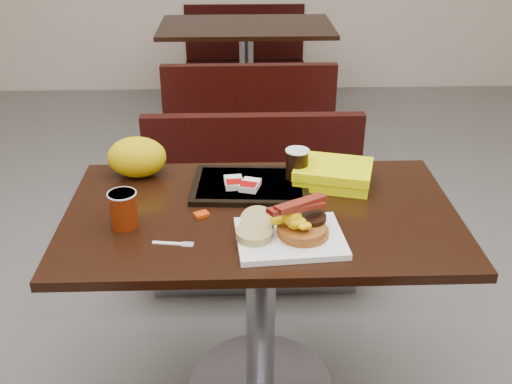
{
  "coord_description": "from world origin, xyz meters",
  "views": [
    {
      "loc": [
        -0.07,
        -1.59,
        1.66
      ],
      "look_at": [
        -0.02,
        -0.01,
        0.82
      ],
      "focal_mm": 41.81,
      "sensor_mm": 36.0,
      "label": 1
    }
  ],
  "objects_px": {
    "clamshell": "(333,174)",
    "bench_far_s": "(249,113)",
    "coffee_cup_near": "(124,210)",
    "bench_near_n": "(254,209)",
    "bench_far_n": "(245,54)",
    "hashbrown_sleeve_right": "(250,185)",
    "coffee_cup_far": "(297,164)",
    "paper_bag": "(137,157)",
    "table_near": "(261,307)",
    "pancake_stack": "(303,230)",
    "table_far": "(247,77)",
    "fork": "(167,243)",
    "knife": "(322,215)",
    "platter": "(290,238)",
    "hashbrown_sleeve_left": "(234,182)",
    "tray": "(250,185)"
  },
  "relations": [
    {
      "from": "table_near",
      "to": "pancake_stack",
      "type": "bearing_deg",
      "value": -56.56
    },
    {
      "from": "table_near",
      "to": "hashbrown_sleeve_left",
      "type": "relative_size",
      "value": 15.32
    },
    {
      "from": "tray",
      "to": "bench_far_n",
      "type": "bearing_deg",
      "value": 92.97
    },
    {
      "from": "bench_far_n",
      "to": "bench_far_s",
      "type": "bearing_deg",
      "value": -90.0
    },
    {
      "from": "clamshell",
      "to": "bench_near_n",
      "type": "bearing_deg",
      "value": 130.93
    },
    {
      "from": "platter",
      "to": "knife",
      "type": "bearing_deg",
      "value": 47.67
    },
    {
      "from": "bench_far_n",
      "to": "platter",
      "type": "xyz_separation_m",
      "value": [
        0.07,
        -3.47,
        0.4
      ]
    },
    {
      "from": "bench_near_n",
      "to": "clamshell",
      "type": "bearing_deg",
      "value": -64.62
    },
    {
      "from": "knife",
      "to": "coffee_cup_far",
      "type": "relative_size",
      "value": 1.48
    },
    {
      "from": "table_near",
      "to": "paper_bag",
      "type": "distance_m",
      "value": 0.66
    },
    {
      "from": "bench_far_s",
      "to": "pancake_stack",
      "type": "distance_m",
      "value": 2.11
    },
    {
      "from": "knife",
      "to": "clamshell",
      "type": "xyz_separation_m",
      "value": [
        0.06,
        0.21,
        0.03
      ]
    },
    {
      "from": "bench_far_s",
      "to": "knife",
      "type": "height_order",
      "value": "knife"
    },
    {
      "from": "table_far",
      "to": "coffee_cup_near",
      "type": "relative_size",
      "value": 10.92
    },
    {
      "from": "bench_far_s",
      "to": "knife",
      "type": "xyz_separation_m",
      "value": [
        0.18,
        -1.93,
        0.39
      ]
    },
    {
      "from": "table_near",
      "to": "paper_bag",
      "type": "bearing_deg",
      "value": 147.71
    },
    {
      "from": "tray",
      "to": "bench_far_s",
      "type": "bearing_deg",
      "value": 92.54
    },
    {
      "from": "tray",
      "to": "clamshell",
      "type": "relative_size",
      "value": 1.53
    },
    {
      "from": "bench_near_n",
      "to": "hashbrown_sleeve_left",
      "type": "distance_m",
      "value": 0.7
    },
    {
      "from": "clamshell",
      "to": "paper_bag",
      "type": "relative_size",
      "value": 1.25
    },
    {
      "from": "clamshell",
      "to": "bench_far_s",
      "type": "bearing_deg",
      "value": 113.71
    },
    {
      "from": "fork",
      "to": "knife",
      "type": "distance_m",
      "value": 0.47
    },
    {
      "from": "table_far",
      "to": "hashbrown_sleeve_left",
      "type": "xyz_separation_m",
      "value": [
        -0.08,
        -2.46,
        0.4
      ]
    },
    {
      "from": "pancake_stack",
      "to": "coffee_cup_near",
      "type": "height_order",
      "value": "coffee_cup_near"
    },
    {
      "from": "bench_near_n",
      "to": "bench_far_n",
      "type": "relative_size",
      "value": 1.0
    },
    {
      "from": "hashbrown_sleeve_left",
      "to": "clamshell",
      "type": "distance_m",
      "value": 0.33
    },
    {
      "from": "bench_near_n",
      "to": "bench_far_n",
      "type": "bearing_deg",
      "value": 90.0
    },
    {
      "from": "platter",
      "to": "paper_bag",
      "type": "bearing_deg",
      "value": 133.78
    },
    {
      "from": "table_near",
      "to": "knife",
      "type": "bearing_deg",
      "value": -10.26
    },
    {
      "from": "table_near",
      "to": "coffee_cup_far",
      "type": "bearing_deg",
      "value": 56.07
    },
    {
      "from": "fork",
      "to": "tray",
      "type": "height_order",
      "value": "tray"
    },
    {
      "from": "fork",
      "to": "coffee_cup_far",
      "type": "bearing_deg",
      "value": 50.13
    },
    {
      "from": "pancake_stack",
      "to": "platter",
      "type": "bearing_deg",
      "value": -174.08
    },
    {
      "from": "coffee_cup_far",
      "to": "paper_bag",
      "type": "height_order",
      "value": "paper_bag"
    },
    {
      "from": "fork",
      "to": "pancake_stack",
      "type": "bearing_deg",
      "value": 8.83
    },
    {
      "from": "coffee_cup_far",
      "to": "bench_near_n",
      "type": "bearing_deg",
      "value": 103.74
    },
    {
      "from": "bench_far_n",
      "to": "pancake_stack",
      "type": "xyz_separation_m",
      "value": [
        0.11,
        -3.47,
        0.42
      ]
    },
    {
      "from": "hashbrown_sleeve_right",
      "to": "coffee_cup_near",
      "type": "bearing_deg",
      "value": -134.74
    },
    {
      "from": "platter",
      "to": "bench_far_s",
      "type": "bearing_deg",
      "value": 87.5
    },
    {
      "from": "bench_far_s",
      "to": "fork",
      "type": "relative_size",
      "value": 8.57
    },
    {
      "from": "bench_far_n",
      "to": "fork",
      "type": "height_order",
      "value": "fork"
    },
    {
      "from": "hashbrown_sleeve_left",
      "to": "coffee_cup_near",
      "type": "bearing_deg",
      "value": -151.82
    },
    {
      "from": "pancake_stack",
      "to": "table_far",
      "type": "bearing_deg",
      "value": 92.3
    },
    {
      "from": "fork",
      "to": "coffee_cup_near",
      "type": "bearing_deg",
      "value": 150.66
    },
    {
      "from": "table_near",
      "to": "bench_far_n",
      "type": "distance_m",
      "value": 3.3
    },
    {
      "from": "clamshell",
      "to": "coffee_cup_near",
      "type": "bearing_deg",
      "value": -142.79
    },
    {
      "from": "table_far",
      "to": "coffee_cup_near",
      "type": "distance_m",
      "value": 2.74
    },
    {
      "from": "bench_far_n",
      "to": "paper_bag",
      "type": "distance_m",
      "value": 3.1
    },
    {
      "from": "table_near",
      "to": "hashbrown_sleeve_right",
      "type": "xyz_separation_m",
      "value": [
        -0.03,
        0.12,
        0.4
      ]
    },
    {
      "from": "clamshell",
      "to": "hashbrown_sleeve_left",
      "type": "bearing_deg",
      "value": -157.37
    }
  ]
}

